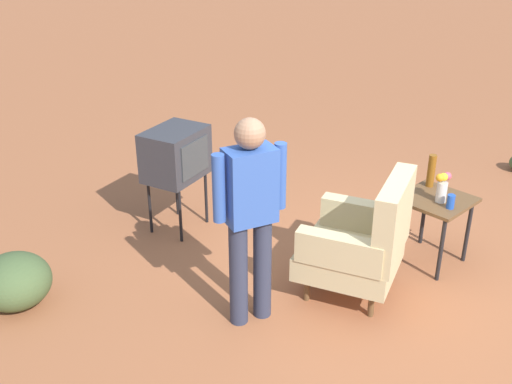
{
  "coord_description": "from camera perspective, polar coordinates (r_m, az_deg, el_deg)",
  "views": [
    {
      "loc": [
        3.64,
        2.42,
        2.96
      ],
      "look_at": [
        0.29,
        -1.05,
        0.65
      ],
      "focal_mm": 42.84,
      "sensor_mm": 36.0,
      "label": 1
    }
  ],
  "objects": [
    {
      "name": "side_table",
      "position": [
        5.55,
        16.39,
        -1.41
      ],
      "size": [
        0.56,
        0.56,
        0.63
      ],
      "color": "black",
      "rests_on": "ground"
    },
    {
      "name": "soda_can_blue",
      "position": [
        5.34,
        17.72,
        -0.86
      ],
      "size": [
        0.07,
        0.07,
        0.12
      ],
      "primitive_type": "cylinder",
      "color": "blue",
      "rests_on": "side_table"
    },
    {
      "name": "ground_plane",
      "position": [
        5.28,
        10.37,
        -8.98
      ],
      "size": [
        60.0,
        60.0,
        0.0
      ],
      "primitive_type": "plane",
      "color": "#A05B38"
    },
    {
      "name": "person_standing",
      "position": [
        4.39,
        -0.54,
        -1.79
      ],
      "size": [
        0.55,
        0.32,
        1.64
      ],
      "color": "#2D3347",
      "rests_on": "ground"
    },
    {
      "name": "armchair",
      "position": [
        4.97,
        9.97,
        -4.52
      ],
      "size": [
        1.0,
        1.01,
        1.06
      ],
      "color": "brown",
      "rests_on": "ground"
    },
    {
      "name": "flower_vase",
      "position": [
        5.39,
        17.01,
        0.55
      ],
      "size": [
        0.15,
        0.1,
        0.27
      ],
      "color": "silver",
      "rests_on": "side_table"
    },
    {
      "name": "shrub_mid",
      "position": [
        5.27,
        -21.6,
        -7.75
      ],
      "size": [
        0.58,
        0.58,
        0.44
      ],
      "primitive_type": "ellipsoid",
      "color": "#475B33",
      "rests_on": "ground"
    },
    {
      "name": "bottle_tall_amber",
      "position": [
        5.67,
        16.05,
        1.92
      ],
      "size": [
        0.07,
        0.07,
        0.3
      ],
      "primitive_type": "cylinder",
      "color": "brown",
      "rests_on": "side_table"
    },
    {
      "name": "tv_on_stand",
      "position": [
        5.84,
        -7.5,
        3.49
      ],
      "size": [
        0.7,
        0.59,
        1.03
      ],
      "color": "black",
      "rests_on": "ground"
    }
  ]
}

